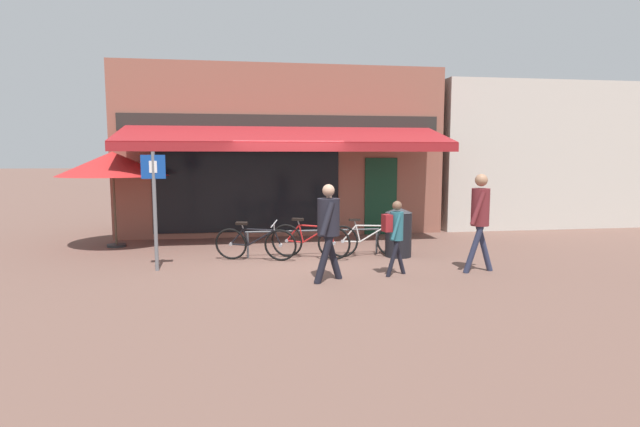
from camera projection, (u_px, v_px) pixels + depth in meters
The scene contains 13 objects.
ground_plane at pixel (294, 258), 10.61m from camera, with size 160.00×160.00×0.00m, color brown.
shop_front at pixel (280, 152), 14.61m from camera, with size 8.83×5.01×4.56m.
neighbour_building at pixel (528, 156), 16.39m from camera, with size 7.18×4.00×4.32m.
bike_rack_rail at pixel (313, 235), 10.78m from camera, with size 2.92×0.04×0.57m.
bicycle_black at pixel (255, 243), 10.28m from camera, with size 1.70×0.75×0.84m.
bicycle_red at pixel (310, 241), 10.49m from camera, with size 1.61×0.86×0.85m.
bicycle_silver at pixel (367, 240), 10.71m from camera, with size 1.77×0.52×0.84m.
pedestrian_adult at pixel (328, 222), 8.53m from camera, with size 0.57×0.69×1.70m.
pedestrian_child at pixel (395, 228), 8.95m from camera, with size 0.49×0.43×1.37m.
pedestrian_second_adult at pixel (480, 212), 9.20m from camera, with size 0.65×0.45×1.84m.
litter_bin at pixel (398, 232), 10.69m from camera, with size 0.57×0.57×1.06m.
parking_sign at pixel (154, 198), 9.27m from camera, with size 0.44×0.07×2.24m.
cafe_parasol at pixel (113, 164), 11.67m from camera, with size 2.52×2.52×2.26m.
Camera 1 is at (-1.05, -10.39, 2.16)m, focal length 28.00 mm.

